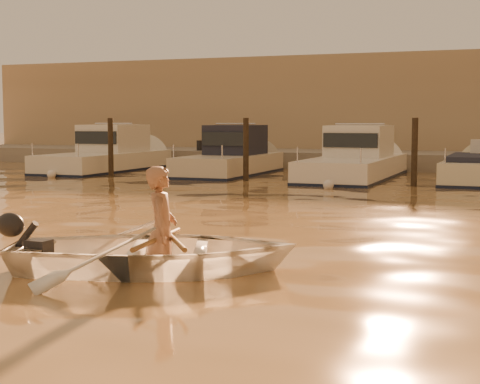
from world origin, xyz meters
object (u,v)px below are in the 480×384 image
at_px(person, 162,231).
at_px(moored_boat_0, 105,154).
at_px(waterfront_building, 463,110).
at_px(moored_boat_2, 354,159).
at_px(dinghy, 154,251).
at_px(moored_boat_1, 230,157).

height_order(person, moored_boat_0, moored_boat_0).
distance_m(person, waterfront_building, 26.88).
height_order(person, moored_boat_2, moored_boat_2).
relative_size(moored_boat_2, waterfront_building, 0.17).
xyz_separation_m(dinghy, waterfront_building, (1.49, 26.82, 2.14)).
bearing_deg(waterfront_building, person, -92.99).
relative_size(moored_boat_1, waterfront_building, 0.14).
bearing_deg(dinghy, moored_boat_0, 12.02).
bearing_deg(person, moored_boat_2, -17.96).
distance_m(dinghy, person, 0.28).
bearing_deg(person, dinghy, 90.00).
bearing_deg(moored_boat_2, moored_boat_0, 180.00).
height_order(person, moored_boat_1, moored_boat_1).
bearing_deg(moored_boat_0, dinghy, -56.11).
relative_size(moored_boat_0, moored_boat_1, 1.15).
bearing_deg(moored_boat_0, moored_boat_2, 0.00).
bearing_deg(moored_boat_1, waterfront_building, 57.64).
height_order(moored_boat_0, moored_boat_1, same).
bearing_deg(moored_boat_2, moored_boat_1, 180.00).
height_order(dinghy, moored_boat_2, moored_boat_2).
bearing_deg(moored_boat_1, moored_boat_2, 0.00).
bearing_deg(moored_boat_0, moored_boat_1, 0.00).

